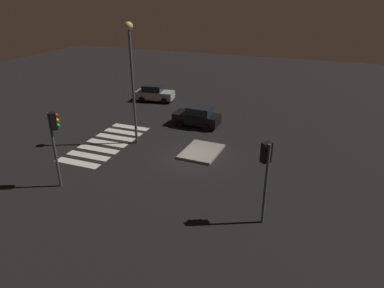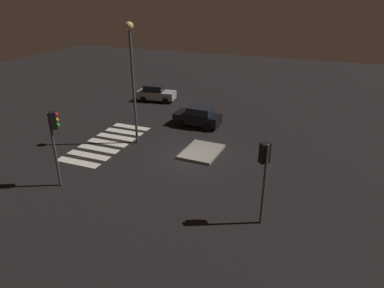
{
  "view_description": "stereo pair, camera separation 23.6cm",
  "coord_description": "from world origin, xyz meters",
  "px_view_note": "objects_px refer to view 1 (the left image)",
  "views": [
    {
      "loc": [
        19.71,
        7.45,
        10.45
      ],
      "look_at": [
        0.0,
        0.0,
        1.0
      ],
      "focal_mm": 32.34,
      "sensor_mm": 36.0,
      "label": 1
    },
    {
      "loc": [
        19.63,
        7.67,
        10.45
      ],
      "look_at": [
        0.0,
        0.0,
        1.0
      ],
      "focal_mm": 32.34,
      "sensor_mm": 36.0,
      "label": 2
    }
  ],
  "objects_px": {
    "traffic_island": "(202,152)",
    "car_silver": "(155,93)",
    "car_black": "(197,117)",
    "traffic_light_east": "(54,131)",
    "traffic_light_north": "(266,163)",
    "street_lamp": "(131,65)"
  },
  "relations": [
    {
      "from": "traffic_island",
      "to": "traffic_light_east",
      "type": "height_order",
      "value": "traffic_light_east"
    },
    {
      "from": "traffic_island",
      "to": "traffic_light_east",
      "type": "xyz_separation_m",
      "value": [
        7.01,
        -6.08,
        3.3
      ]
    },
    {
      "from": "street_lamp",
      "to": "traffic_island",
      "type": "bearing_deg",
      "value": 91.04
    },
    {
      "from": "traffic_light_north",
      "to": "traffic_light_east",
      "type": "bearing_deg",
      "value": 47.2
    },
    {
      "from": "traffic_island",
      "to": "traffic_light_north",
      "type": "bearing_deg",
      "value": 39.9
    },
    {
      "from": "traffic_light_north",
      "to": "car_silver",
      "type": "bearing_deg",
      "value": -5.98
    },
    {
      "from": "traffic_island",
      "to": "car_silver",
      "type": "distance_m",
      "value": 13.13
    },
    {
      "from": "traffic_island",
      "to": "car_silver",
      "type": "xyz_separation_m",
      "value": [
        -9.94,
        -8.54,
        0.72
      ]
    },
    {
      "from": "traffic_island",
      "to": "street_lamp",
      "type": "bearing_deg",
      "value": -88.96
    },
    {
      "from": "street_lamp",
      "to": "traffic_light_east",
      "type": "bearing_deg",
      "value": -8.28
    },
    {
      "from": "car_black",
      "to": "traffic_light_east",
      "type": "height_order",
      "value": "traffic_light_east"
    },
    {
      "from": "car_silver",
      "to": "traffic_light_east",
      "type": "bearing_deg",
      "value": -89.1
    },
    {
      "from": "car_black",
      "to": "traffic_light_east",
      "type": "xyz_separation_m",
      "value": [
        11.81,
        -4.01,
        2.56
      ]
    },
    {
      "from": "car_black",
      "to": "street_lamp",
      "type": "height_order",
      "value": "street_lamp"
    },
    {
      "from": "car_silver",
      "to": "car_black",
      "type": "bearing_deg",
      "value": -45.82
    },
    {
      "from": "traffic_light_north",
      "to": "street_lamp",
      "type": "height_order",
      "value": "street_lamp"
    },
    {
      "from": "car_silver",
      "to": "traffic_island",
      "type": "bearing_deg",
      "value": -56.71
    },
    {
      "from": "traffic_island",
      "to": "car_silver",
      "type": "height_order",
      "value": "car_silver"
    },
    {
      "from": "car_silver",
      "to": "traffic_light_east",
      "type": "distance_m",
      "value": 17.32
    },
    {
      "from": "car_black",
      "to": "traffic_light_north",
      "type": "bearing_deg",
      "value": 125.59
    },
    {
      "from": "car_black",
      "to": "traffic_island",
      "type": "bearing_deg",
      "value": 115.43
    },
    {
      "from": "traffic_island",
      "to": "car_black",
      "type": "xyz_separation_m",
      "value": [
        -4.8,
        -2.07,
        0.74
      ]
    }
  ]
}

